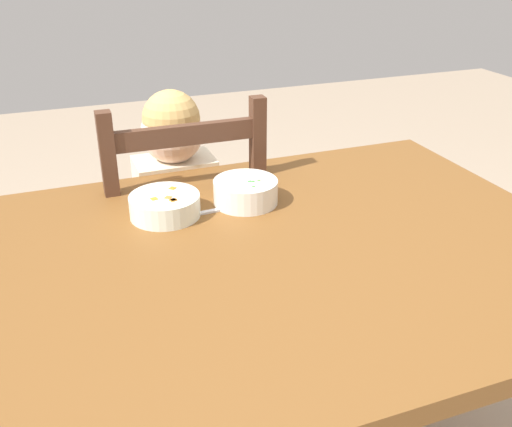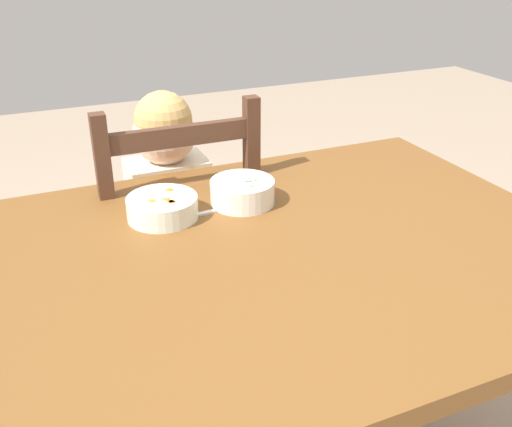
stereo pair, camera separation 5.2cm
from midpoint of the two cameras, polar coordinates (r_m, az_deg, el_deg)
dining_table at (r=1.26m, az=4.99°, el=-7.36°), size 1.20×0.95×0.76m
dining_chair at (r=1.74m, az=-6.46°, el=-4.37°), size 0.43×0.43×0.97m
child_figure at (r=1.66m, az=-6.69°, el=0.71°), size 0.32×0.31×0.96m
bowl_of_peas at (r=1.36m, az=0.06°, el=2.22°), size 0.15×0.15×0.06m
bowl_of_carrots at (r=1.31m, az=-7.85°, el=0.83°), size 0.16×0.16×0.05m
spoon at (r=1.32m, az=-5.10°, el=-0.07°), size 0.14×0.03×0.01m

